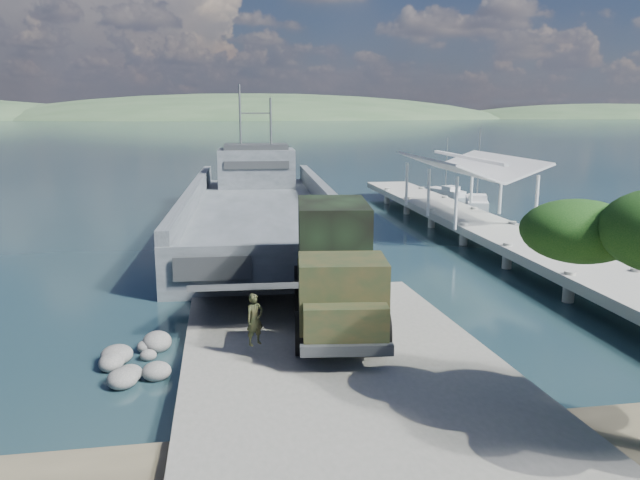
{
  "coord_description": "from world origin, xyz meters",
  "views": [
    {
      "loc": [
        -3.7,
        -20.25,
        8.32
      ],
      "look_at": [
        0.63,
        6.0,
        2.74
      ],
      "focal_mm": 35.0,
      "sensor_mm": 36.0,
      "label": 1
    }
  ],
  "objects_px": {
    "landing_craft": "(260,218)",
    "sailboat_near": "(477,203)",
    "pier": "(471,212)",
    "soldier": "(255,331)",
    "sailboat_far": "(446,192)",
    "military_truck": "(335,266)"
  },
  "relations": [
    {
      "from": "landing_craft",
      "to": "sailboat_near",
      "type": "bearing_deg",
      "value": 25.16
    },
    {
      "from": "pier",
      "to": "soldier",
      "type": "xyz_separation_m",
      "value": [
        -15.67,
        -19.94,
        -0.25
      ]
    },
    {
      "from": "pier",
      "to": "sailboat_far",
      "type": "relative_size",
      "value": 7.57
    },
    {
      "from": "military_truck",
      "to": "soldier",
      "type": "distance_m",
      "value": 4.55
    },
    {
      "from": "pier",
      "to": "sailboat_far",
      "type": "xyz_separation_m",
      "value": [
        5.6,
        19.46,
        -1.29
      ]
    },
    {
      "from": "soldier",
      "to": "sailboat_far",
      "type": "relative_size",
      "value": 0.29
    },
    {
      "from": "pier",
      "to": "landing_craft",
      "type": "xyz_separation_m",
      "value": [
        -13.92,
        3.76,
        -0.68
      ]
    },
    {
      "from": "pier",
      "to": "military_truck",
      "type": "xyz_separation_m",
      "value": [
        -12.48,
        -16.96,
        1.03
      ]
    },
    {
      "from": "soldier",
      "to": "sailboat_near",
      "type": "distance_m",
      "value": 38.11
    },
    {
      "from": "landing_craft",
      "to": "military_truck",
      "type": "height_order",
      "value": "landing_craft"
    },
    {
      "from": "landing_craft",
      "to": "soldier",
      "type": "relative_size",
      "value": 22.57
    },
    {
      "from": "landing_craft",
      "to": "sailboat_far",
      "type": "height_order",
      "value": "landing_craft"
    },
    {
      "from": "landing_craft",
      "to": "soldier",
      "type": "distance_m",
      "value": 23.76
    },
    {
      "from": "soldier",
      "to": "sailboat_far",
      "type": "distance_m",
      "value": 44.79
    },
    {
      "from": "sailboat_near",
      "to": "sailboat_far",
      "type": "height_order",
      "value": "sailboat_near"
    },
    {
      "from": "sailboat_near",
      "to": "soldier",
      "type": "bearing_deg",
      "value": -103.54
    },
    {
      "from": "military_truck",
      "to": "sailboat_far",
      "type": "relative_size",
      "value": 1.64
    },
    {
      "from": "landing_craft",
      "to": "military_truck",
      "type": "relative_size",
      "value": 4.02
    },
    {
      "from": "pier",
      "to": "soldier",
      "type": "distance_m",
      "value": 25.36
    },
    {
      "from": "landing_craft",
      "to": "soldier",
      "type": "xyz_separation_m",
      "value": [
        -1.76,
        -23.69,
        0.43
      ]
    },
    {
      "from": "landing_craft",
      "to": "military_truck",
      "type": "distance_m",
      "value": 20.84
    },
    {
      "from": "military_truck",
      "to": "sailboat_far",
      "type": "height_order",
      "value": "sailboat_far"
    }
  ]
}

